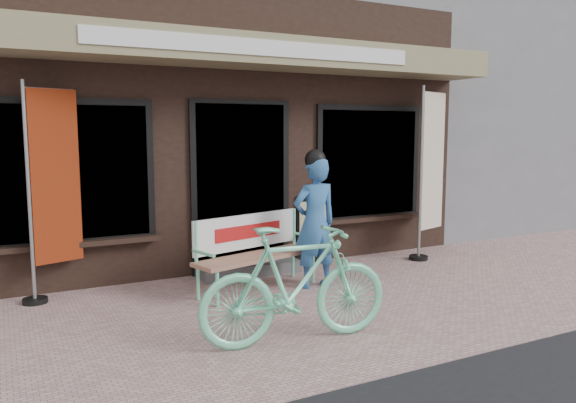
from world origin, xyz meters
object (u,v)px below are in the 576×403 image
menu_stand (313,228)px  nobori_red (51,189)px  nobori_cream (430,170)px  bicycle (296,284)px  person (315,220)px  bench (254,246)px

menu_stand → nobori_red: bearing=-161.6°
nobori_red → nobori_cream: (4.97, -0.29, 0.05)m
nobori_red → menu_stand: bearing=-16.0°
bicycle → nobori_cream: 3.90m
person → bicycle: bearing=-126.3°
nobori_cream → menu_stand: 1.88m
bicycle → menu_stand: bicycle is taller
bench → nobori_red: size_ratio=0.70×
bench → bicycle: (-0.35, -1.67, 0.01)m
nobori_cream → bicycle: bearing=-165.8°
person → nobori_red: (-2.73, 0.88, 0.41)m
menu_stand → bench: bearing=-131.1°
bench → nobori_red: (-2.06, 0.65, 0.70)m
menu_stand → bicycle: bearing=-107.3°
bench → menu_stand: 1.51m
bicycle → nobori_red: bearing=42.9°
person → menu_stand: 1.25m
menu_stand → nobori_cream: bearing=-0.8°
bench → person: size_ratio=1.02×
nobori_red → menu_stand: nobori_red is taller
bicycle → nobori_red: (-1.71, 2.32, 0.69)m
person → nobori_cream: nobori_cream is taller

